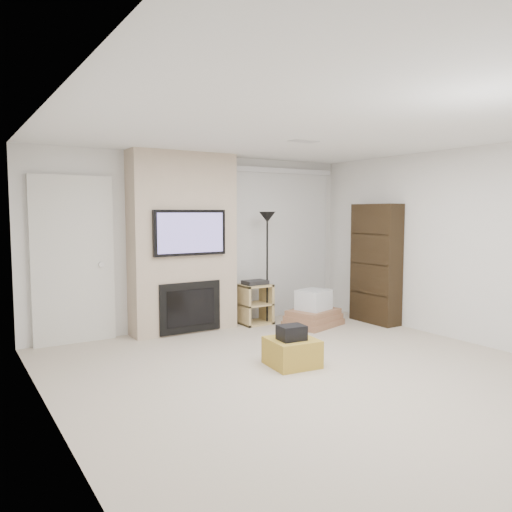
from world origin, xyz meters
TOP-DOWN VIEW (x-y plane):
  - floor at (0.00, 0.00)m, footprint 5.00×5.50m
  - ceiling at (0.00, 0.00)m, footprint 5.00×5.50m
  - wall_back at (0.00, 2.75)m, footprint 5.00×0.00m
  - wall_left at (-2.50, 0.00)m, footprint 0.00×5.50m
  - wall_right at (2.50, 0.00)m, footprint 0.00×5.50m
  - hvac_vent at (0.40, 0.80)m, footprint 0.35×0.18m
  - ottoman at (-0.02, 0.44)m, footprint 0.55×0.55m
  - black_bag at (-0.05, 0.40)m, footprint 0.30×0.25m
  - fireplace_wall at (-0.35, 2.54)m, footprint 1.50×0.47m
  - entry_door at (-1.80, 2.71)m, footprint 1.02×0.11m
  - vertical_blinds at (1.40, 2.70)m, footprint 1.98×0.10m
  - floor_lamp at (0.91, 2.32)m, footprint 0.25×0.25m
  - av_stand at (0.73, 2.39)m, footprint 0.45×0.38m
  - box_stack at (1.40, 1.82)m, footprint 0.93×0.80m
  - bookshelf at (2.34, 1.50)m, footprint 0.30×0.80m

SIDE VIEW (x-z plane):
  - floor at x=0.00m, z-range 0.00..0.00m
  - ottoman at x=-0.02m, z-range 0.00..0.30m
  - box_stack at x=1.40m, z-range -0.06..0.47m
  - av_stand at x=0.73m, z-range 0.02..0.68m
  - black_bag at x=-0.05m, z-range 0.30..0.46m
  - bookshelf at x=2.34m, z-range 0.00..1.80m
  - entry_door at x=-1.80m, z-range -0.02..2.12m
  - fireplace_wall at x=-0.35m, z-range -0.01..2.49m
  - wall_back at x=0.00m, z-range 0.00..2.50m
  - wall_left at x=-2.50m, z-range 0.00..2.50m
  - wall_right at x=2.50m, z-range 0.00..2.50m
  - vertical_blinds at x=1.40m, z-range 0.09..2.46m
  - floor_lamp at x=0.91m, z-range 0.48..2.17m
  - hvac_vent at x=0.40m, z-range 2.49..2.50m
  - ceiling at x=0.00m, z-range 2.50..2.50m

